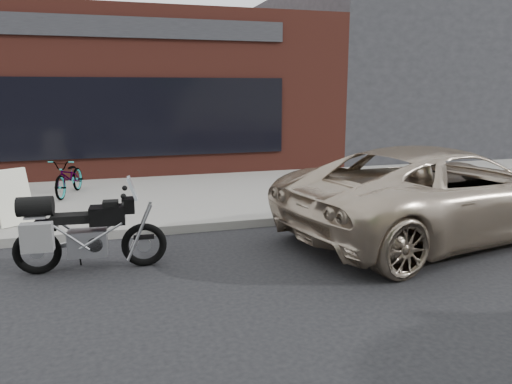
{
  "coord_description": "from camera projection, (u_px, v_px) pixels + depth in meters",
  "views": [
    {
      "loc": [
        -1.68,
        -4.19,
        2.43
      ],
      "look_at": [
        0.5,
        3.07,
        0.85
      ],
      "focal_mm": 35.0,
      "sensor_mm": 36.0,
      "label": 1
    }
  ],
  "objects": [
    {
      "name": "minivan",
      "position": [
        440.0,
        192.0,
        8.16
      ],
      "size": [
        5.84,
        3.53,
        1.51
      ],
      "primitive_type": "imported",
      "rotation": [
        0.0,
        0.0,
        1.77
      ],
      "color": "#B9A690",
      "rests_on": "ground"
    },
    {
      "name": "ground",
      "position": [
        297.0,
        341.0,
        4.89
      ],
      "size": [
        120.0,
        120.0,
        0.0
      ],
      "primitive_type": "plane",
      "color": "black",
      "rests_on": "ground"
    },
    {
      "name": "storefront",
      "position": [
        94.0,
        94.0,
        16.98
      ],
      "size": [
        14.0,
        10.07,
        4.5
      ],
      "color": "#5E271E",
      "rests_on": "ground"
    },
    {
      "name": "motorcycle",
      "position": [
        80.0,
        232.0,
        6.65
      ],
      "size": [
        2.01,
        0.65,
        1.27
      ],
      "rotation": [
        0.0,
        0.0,
        -0.07
      ],
      "color": "black",
      "rests_on": "ground"
    },
    {
      "name": "near_sidewalk",
      "position": [
        186.0,
        193.0,
        11.44
      ],
      "size": [
        44.0,
        6.0,
        0.15
      ],
      "primitive_type": "cube",
      "color": "gray",
      "rests_on": "ground"
    },
    {
      "name": "sandwich_sign",
      "position": [
        10.0,
        196.0,
        8.5
      ],
      "size": [
        0.79,
        0.78,
        0.94
      ],
      "rotation": [
        0.0,
        0.0,
        0.61
      ],
      "color": "white",
      "rests_on": "near_sidewalk"
    },
    {
      "name": "bicycle_front",
      "position": [
        69.0,
        177.0,
        10.78
      ],
      "size": [
        0.94,
        1.62,
        0.8
      ],
      "primitive_type": "imported",
      "rotation": [
        0.0,
        0.0,
        -0.28
      ],
      "color": "gray",
      "rests_on": "near_sidewalk"
    },
    {
      "name": "neighbour_building",
      "position": [
        403.0,
        74.0,
        20.22
      ],
      "size": [
        10.0,
        10.0,
        6.0
      ],
      "primitive_type": "cube",
      "color": "#26262B",
      "rests_on": "ground"
    }
  ]
}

